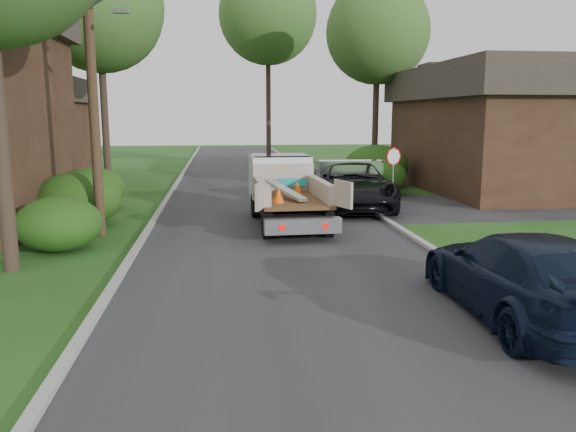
# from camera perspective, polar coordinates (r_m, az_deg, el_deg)

# --- Properties ---
(ground) EXTENTS (120.00, 120.00, 0.00)m
(ground) POSITION_cam_1_polar(r_m,az_deg,el_deg) (13.53, 0.69, -5.77)
(ground) COLOR #234814
(ground) RESTS_ON ground
(road) EXTENTS (8.00, 90.00, 0.02)m
(road) POSITION_cam_1_polar(r_m,az_deg,el_deg) (23.26, -2.58, 0.97)
(road) COLOR #28282B
(road) RESTS_ON ground
(side_street) EXTENTS (16.00, 7.00, 0.02)m
(side_street) POSITION_cam_1_polar(r_m,az_deg,el_deg) (26.11, 24.89, 1.04)
(side_street) COLOR #28282B
(side_street) RESTS_ON ground
(curb_left) EXTENTS (0.20, 90.00, 0.12)m
(curb_left) POSITION_cam_1_polar(r_m,az_deg,el_deg) (23.31, -12.68, 0.89)
(curb_left) COLOR #9E9E99
(curb_left) RESTS_ON ground
(curb_right) EXTENTS (0.20, 90.00, 0.12)m
(curb_right) POSITION_cam_1_polar(r_m,az_deg,el_deg) (23.91, 7.27, 1.28)
(curb_right) COLOR #9E9E99
(curb_right) RESTS_ON ground
(stop_sign) EXTENTS (0.71, 0.32, 2.48)m
(stop_sign) POSITION_cam_1_polar(r_m,az_deg,el_deg) (23.05, 10.63, 5.16)
(stop_sign) COLOR slate
(stop_sign) RESTS_ON ground
(utility_pole) EXTENTS (2.42, 1.25, 10.00)m
(utility_pole) POSITION_cam_1_polar(r_m,az_deg,el_deg) (18.33, -19.32, 14.17)
(utility_pole) COLOR #382619
(utility_pole) RESTS_ON ground
(house_left_far) EXTENTS (7.56, 7.56, 6.00)m
(house_left_far) POSITION_cam_1_polar(r_m,az_deg,el_deg) (36.84, -25.84, 8.12)
(house_left_far) COLOR #341E15
(house_left_far) RESTS_ON ground
(house_right) EXTENTS (9.72, 12.96, 6.20)m
(house_right) POSITION_cam_1_polar(r_m,az_deg,el_deg) (30.67, 22.02, 8.39)
(house_right) COLOR #341E15
(house_right) RESTS_ON ground
(hedge_left_a) EXTENTS (2.34, 2.34, 1.53)m
(hedge_left_a) POSITION_cam_1_polar(r_m,az_deg,el_deg) (16.78, -22.26, -0.73)
(hedge_left_a) COLOR #183C0D
(hedge_left_a) RESTS_ON ground
(hedge_left_b) EXTENTS (2.86, 2.86, 1.87)m
(hedge_left_b) POSITION_cam_1_polar(r_m,az_deg,el_deg) (20.17, -20.55, 1.59)
(hedge_left_b) COLOR #183C0D
(hedge_left_b) RESTS_ON ground
(hedge_left_c) EXTENTS (2.60, 2.60, 1.70)m
(hedge_left_c) POSITION_cam_1_polar(r_m,az_deg,el_deg) (23.63, -19.29, 2.62)
(hedge_left_c) COLOR #183C0D
(hedge_left_c) RESTS_ON ground
(hedge_right_a) EXTENTS (2.60, 2.60, 1.70)m
(hedge_right_a) POSITION_cam_1_polar(r_m,az_deg,el_deg) (27.12, 9.25, 3.96)
(hedge_right_a) COLOR #183C0D
(hedge_right_a) RESTS_ON ground
(hedge_right_b) EXTENTS (3.38, 3.38, 2.21)m
(hedge_right_b) POSITION_cam_1_polar(r_m,az_deg,el_deg) (30.16, 8.96, 5.07)
(hedge_right_b) COLOR #183C0D
(hedge_right_b) RESTS_ON ground
(tree_left_far) EXTENTS (6.40, 6.40, 12.20)m
(tree_left_far) POSITION_cam_1_polar(r_m,az_deg,el_deg) (30.90, -18.69, 19.45)
(tree_left_far) COLOR #2D2119
(tree_left_far) RESTS_ON ground
(tree_right_far) EXTENTS (6.00, 6.00, 11.50)m
(tree_right_far) POSITION_cam_1_polar(r_m,az_deg,el_deg) (34.50, 9.10, 17.97)
(tree_right_far) COLOR #2D2119
(tree_right_far) RESTS_ON ground
(tree_center_far) EXTENTS (7.20, 7.20, 14.60)m
(tree_center_far) POSITION_cam_1_polar(r_m,az_deg,el_deg) (43.67, -2.06, 19.72)
(tree_center_far) COLOR #2D2119
(tree_center_far) RESTS_ON ground
(flatbed_truck) EXTENTS (2.84, 6.13, 2.30)m
(flatbed_truck) POSITION_cam_1_polar(r_m,az_deg,el_deg) (19.93, -0.41, 3.05)
(flatbed_truck) COLOR black
(flatbed_truck) RESTS_ON ground
(black_pickup) EXTENTS (3.90, 7.03, 1.86)m
(black_pickup) POSITION_cam_1_polar(r_m,az_deg,el_deg) (23.03, 6.51, 3.15)
(black_pickup) COLOR black
(black_pickup) RESTS_ON ground
(navy_suv) EXTENTS (2.47, 5.67, 1.62)m
(navy_suv) POSITION_cam_1_polar(r_m,az_deg,el_deg) (11.25, 22.91, -5.60)
(navy_suv) COLOR black
(navy_suv) RESTS_ON ground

